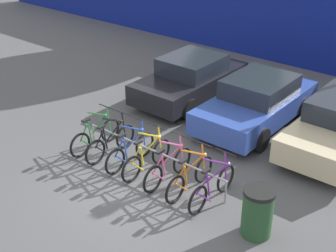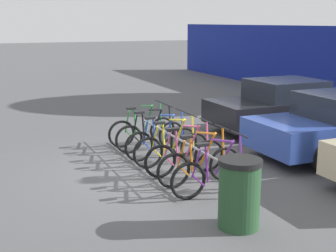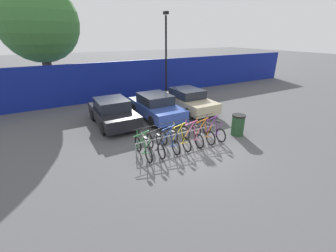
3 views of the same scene
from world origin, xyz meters
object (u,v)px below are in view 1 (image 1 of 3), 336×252
at_px(bicycle_purple, 212,187).
at_px(bicycle_green, 96,136).
at_px(trash_bin, 257,212).
at_px(bicycle_pink, 168,167).
at_px(bicycle_black, 111,142).
at_px(bicycle_orange, 190,177).
at_px(car_blue, 257,102).
at_px(bicycle_yellow, 147,158).
at_px(car_black, 191,79).
at_px(bike_rack, 153,152).
at_px(bicycle_blue, 130,151).

bearing_deg(bicycle_purple, bicycle_green, 176.48).
bearing_deg(trash_bin, bicycle_green, 176.26).
bearing_deg(bicycle_pink, bicycle_black, 177.71).
distance_m(bicycle_orange, car_blue, 3.88).
xyz_separation_m(bicycle_purple, car_blue, (-1.11, 3.84, 0.31)).
xyz_separation_m(bicycle_orange, trash_bin, (1.85, -0.32, 0.14)).
relative_size(bicycle_black, trash_bin, 1.66).
distance_m(bicycle_yellow, bicycle_purple, 1.86).
bearing_deg(car_black, bike_rack, -65.39).
bearing_deg(car_blue, bicycle_green, -123.16).
height_order(bike_rack, bicycle_blue, bicycle_blue).
bearing_deg(bicycle_green, trash_bin, -2.85).
height_order(bike_rack, bicycle_green, bicycle_green).
distance_m(bicycle_black, car_black, 4.11).
xyz_separation_m(bicycle_pink, bicycle_orange, (0.62, 0.00, 0.00)).
bearing_deg(car_black, bicycle_blue, -73.45).
bearing_deg(bicycle_blue, bicycle_purple, 1.73).
xyz_separation_m(bike_rack, bicycle_green, (-1.81, -0.15, -0.11)).
distance_m(bicycle_green, bicycle_pink, 2.40).
bearing_deg(car_blue, bicycle_black, -117.01).
xyz_separation_m(bike_rack, bicycle_blue, (-0.59, -0.15, -0.11)).
xyz_separation_m(bicycle_black, bicycle_yellow, (1.20, 0.00, 0.00)).
relative_size(bicycle_blue, trash_bin, 1.66).
bearing_deg(bicycle_orange, bicycle_pink, 178.29).
xyz_separation_m(bike_rack, trash_bin, (3.06, -0.47, 0.03)).
bearing_deg(car_black, car_blue, -5.24).
xyz_separation_m(bicycle_yellow, car_black, (-1.74, 4.07, 0.31)).
bearing_deg(bicycle_blue, car_black, 108.28).
bearing_deg(car_black, bicycle_orange, -53.53).
xyz_separation_m(car_blue, trash_bin, (2.37, -4.16, -0.17)).
relative_size(bike_rack, trash_bin, 4.04).
distance_m(bicycle_purple, car_blue, 4.01).
relative_size(bicycle_black, car_blue, 0.41).
height_order(bicycle_yellow, car_black, car_black).
height_order(bicycle_blue, car_blue, car_blue).
distance_m(bicycle_purple, car_black, 5.44).
relative_size(bicycle_blue, bicycle_purple, 1.00).
xyz_separation_m(bicycle_purple, car_black, (-3.60, 4.07, 0.31)).
xyz_separation_m(bicycle_green, bicycle_orange, (3.02, 0.00, 0.00)).
xyz_separation_m(bike_rack, bicycle_yellow, (-0.06, -0.15, -0.11)).
height_order(bicycle_yellow, bicycle_purple, same).
distance_m(bike_rack, bicycle_orange, 1.23).
bearing_deg(car_black, bicycle_green, -90.20).
bearing_deg(bike_rack, bicycle_yellow, -110.74).
height_order(bicycle_pink, bicycle_orange, same).
distance_m(bicycle_yellow, trash_bin, 3.14).
bearing_deg(bike_rack, bicycle_orange, -7.00).
distance_m(bicycle_green, trash_bin, 4.88).
bearing_deg(bicycle_orange, bicycle_yellow, 178.29).
distance_m(bicycle_black, bicycle_blue, 0.67).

